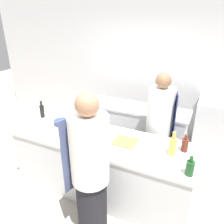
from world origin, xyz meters
The scene contains 17 objects.
ground_plane centered at (0.00, 0.00, 0.00)m, with size 16.00×16.00×0.00m, color #A89E8E.
wall_back centered at (0.00, 2.13, 1.40)m, with size 8.00×0.06×2.80m.
prep_counter centered at (0.00, 0.00, 0.45)m, with size 2.59×0.82×0.89m.
pass_counter centered at (0.04, 1.25, 0.45)m, with size 1.95×0.59×0.89m.
oven_range centered at (1.47, 1.75, 0.52)m, with size 0.77×0.66×1.04m.
chef_at_prep_near centered at (0.24, -0.70, 0.89)m, with size 0.44×0.42×1.79m.
chef_at_stove centered at (0.62, 0.73, 0.84)m, with size 0.45×0.43×1.69m.
bottle_olive_oil centered at (0.10, -0.22, 1.00)m, with size 0.08×0.08×0.27m.
bottle_vinegar centered at (0.94, 0.02, 1.01)m, with size 0.09×0.09×0.30m.
bottle_wine centered at (-1.18, 0.20, 1.00)m, with size 0.07×0.07×0.28m.
bottle_cooking_oil centered at (0.00, -0.04, 1.01)m, with size 0.06×0.06×0.32m.
bottle_sauce centered at (1.07, 0.16, 0.98)m, with size 0.08×0.08×0.22m.
bottle_water centered at (1.18, -0.27, 0.98)m, with size 0.09×0.09×0.22m.
bowl_mixing_large centered at (-0.74, 0.12, 0.92)m, with size 0.23×0.23×0.07m.
bowl_prep_small centered at (-0.26, -0.12, 0.91)m, with size 0.20×0.20×0.05m.
cup centered at (0.06, 0.04, 0.93)m, with size 0.09×0.09×0.08m.
cutting_board centered at (0.33, 0.04, 0.90)m, with size 0.30×0.27×0.01m.
Camera 1 is at (1.23, -2.26, 2.40)m, focal length 35.00 mm.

